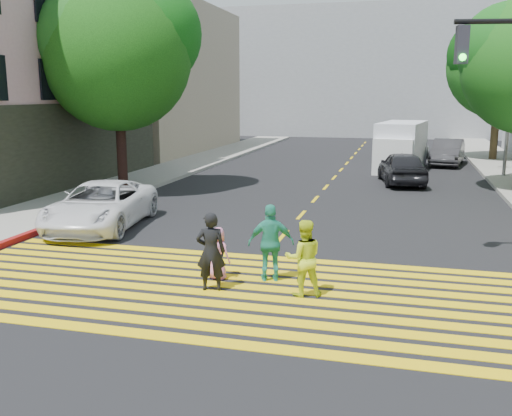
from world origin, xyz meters
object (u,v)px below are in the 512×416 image
at_px(tree_right_far, 502,60).
at_px(pedestrian_woman, 304,258).
at_px(tree_left, 119,48).
at_px(pedestrian_extra, 271,243).
at_px(white_van, 401,148).
at_px(silver_car, 412,145).
at_px(dark_car_near, 402,168).
at_px(pedestrian_child, 218,253).
at_px(white_sedan, 101,205).
at_px(pedestrian_man, 211,252).
at_px(dark_car_parked, 447,152).

distance_m(tree_right_far, pedestrian_woman, 27.36).
distance_m(tree_left, pedestrian_extra, 13.89).
bearing_deg(white_van, silver_car, 93.78).
xyz_separation_m(tree_left, dark_car_near, (11.12, 4.91, -5.03)).
bearing_deg(pedestrian_woman, pedestrian_child, -35.14).
bearing_deg(white_sedan, silver_car, 60.94).
relative_size(tree_left, dark_car_near, 1.97).
relative_size(white_sedan, silver_car, 1.00).
distance_m(pedestrian_child, white_sedan, 6.20).
height_order(pedestrian_man, dark_car_near, pedestrian_man).
relative_size(pedestrian_child, white_van, 0.21).
relative_size(pedestrian_woman, silver_car, 0.31).
height_order(tree_right_far, pedestrian_woman, tree_right_far).
bearing_deg(dark_car_near, tree_right_far, -126.46).
distance_m(silver_car, dark_car_parked, 5.11).
relative_size(pedestrian_man, dark_car_parked, 0.37).
relative_size(tree_right_far, pedestrian_child, 7.60).
bearing_deg(pedestrian_extra, dark_car_parked, -119.40).
distance_m(tree_left, silver_car, 21.60).
distance_m(pedestrian_woman, white_sedan, 8.16).
height_order(tree_left, pedestrian_child, tree_left).
bearing_deg(pedestrian_child, dark_car_near, -90.79).
xyz_separation_m(pedestrian_man, white_van, (3.50, 20.38, 0.38)).
height_order(pedestrian_extra, dark_car_parked, pedestrian_extra).
distance_m(silver_car, white_van, 7.84).
bearing_deg(pedestrian_child, pedestrian_woman, 177.42).
relative_size(pedestrian_child, white_sedan, 0.23).
distance_m(pedestrian_child, silver_car, 27.77).
height_order(pedestrian_woman, white_sedan, pedestrian_woman).
height_order(tree_right_far, dark_car_parked, tree_right_far).
distance_m(dark_car_parked, white_van, 4.02).
distance_m(dark_car_near, silver_car, 12.58).
bearing_deg(pedestrian_woman, tree_left, -67.57).
height_order(tree_right_far, white_van, tree_right_far).
xyz_separation_m(pedestrian_man, dark_car_near, (3.64, 15.61, -0.08)).
xyz_separation_m(tree_right_far, pedestrian_child, (-9.03, -25.37, -5.34)).
distance_m(tree_left, pedestrian_woman, 14.95).
bearing_deg(pedestrian_man, dark_car_near, -118.34).
bearing_deg(silver_car, white_sedan, 68.46).
xyz_separation_m(tree_right_far, silver_car, (-4.75, 2.07, -5.20)).
distance_m(tree_right_far, dark_car_near, 12.84).
relative_size(tree_right_far, pedestrian_man, 5.34).
relative_size(pedestrian_woman, dark_car_near, 0.36).
relative_size(tree_left, pedestrian_extra, 5.09).
distance_m(tree_left, dark_car_parked, 19.26).
xyz_separation_m(pedestrian_extra, dark_car_near, (2.59, 14.71, -0.10)).
bearing_deg(dark_car_parked, tree_right_far, 52.36).
bearing_deg(white_van, pedestrian_extra, -88.50).
relative_size(pedestrian_extra, silver_car, 0.34).
height_order(pedestrian_woman, pedestrian_child, pedestrian_woman).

